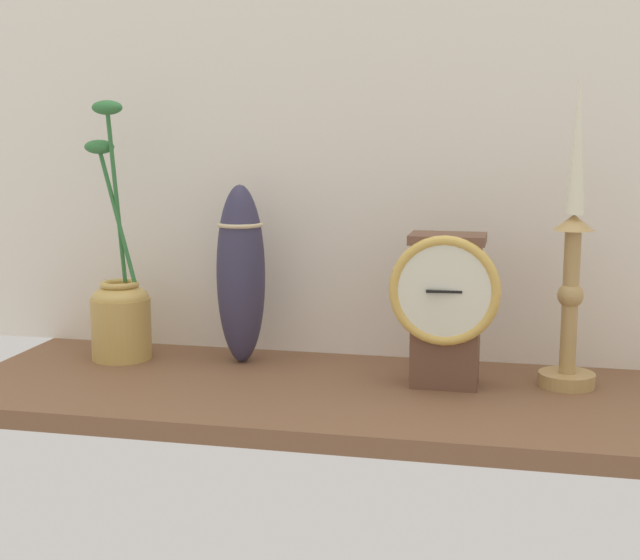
{
  "coord_description": "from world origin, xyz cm",
  "views": [
    {
      "loc": [
        22.42,
        -111.92,
        33.31
      ],
      "look_at": [
        -2.64,
        0.0,
        14.0
      ],
      "focal_mm": 51.41,
      "sensor_mm": 36.0,
      "label": 1
    }
  ],
  "objects_px": {
    "candlestick_tall_left": "(572,267)",
    "tall_ceramic_vase": "(241,274)",
    "brass_vase_jar": "(120,308)",
    "mantel_clock": "(446,305)"
  },
  "relations": [
    {
      "from": "brass_vase_jar",
      "to": "tall_ceramic_vase",
      "type": "bearing_deg",
      "value": 6.74
    },
    {
      "from": "mantel_clock",
      "to": "tall_ceramic_vase",
      "type": "xyz_separation_m",
      "value": [
        -0.29,
        0.06,
        0.02
      ]
    },
    {
      "from": "candlestick_tall_left",
      "to": "mantel_clock",
      "type": "bearing_deg",
      "value": -167.42
    },
    {
      "from": "mantel_clock",
      "to": "brass_vase_jar",
      "type": "bearing_deg",
      "value": 174.94
    },
    {
      "from": "mantel_clock",
      "to": "tall_ceramic_vase",
      "type": "distance_m",
      "value": 0.3
    },
    {
      "from": "mantel_clock",
      "to": "brass_vase_jar",
      "type": "height_order",
      "value": "brass_vase_jar"
    },
    {
      "from": "candlestick_tall_left",
      "to": "brass_vase_jar",
      "type": "distance_m",
      "value": 0.63
    },
    {
      "from": "candlestick_tall_left",
      "to": "tall_ceramic_vase",
      "type": "bearing_deg",
      "value": 176.45
    },
    {
      "from": "mantel_clock",
      "to": "candlestick_tall_left",
      "type": "height_order",
      "value": "candlestick_tall_left"
    },
    {
      "from": "brass_vase_jar",
      "to": "tall_ceramic_vase",
      "type": "relative_size",
      "value": 1.45
    }
  ]
}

